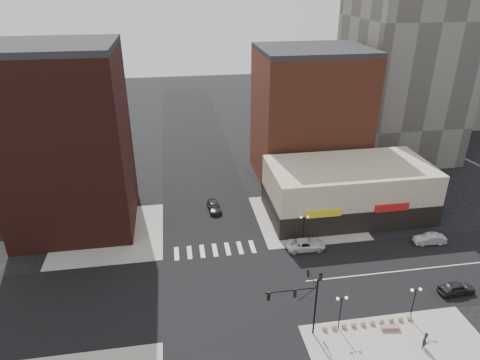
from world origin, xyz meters
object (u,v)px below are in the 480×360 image
object	(u,v)px
stone_bench	(390,328)
street_lamp_se_a	(341,305)
traffic_signal	(306,295)
silver_sedan	(430,239)
street_lamp_se_b	(415,296)
street_lamp_ne	(304,222)
dark_sedan_north	(214,207)
white_suv	(306,245)
pedestrian	(425,340)
dark_sedan_east	(457,288)

from	to	relation	value
stone_bench	street_lamp_se_a	bearing A→B (deg)	176.23
traffic_signal	silver_sedan	bearing A→B (deg)	30.58
street_lamp_se_a	street_lamp_se_b	bearing A→B (deg)	0.00
traffic_signal	stone_bench	bearing A→B (deg)	-7.40
street_lamp_ne	dark_sedan_north	size ratio (longest dim) A/B	0.93
street_lamp_se_a	street_lamp_se_b	xyz separation A→B (m)	(8.00, 0.00, 0.00)
street_lamp_se_a	street_lamp_se_b	distance (m)	8.00
white_suv	traffic_signal	bearing A→B (deg)	163.36
dark_sedan_north	pedestrian	bearing A→B (deg)	-65.58
dark_sedan_east	stone_bench	xyz separation A→B (m)	(-10.25, -4.20, -0.37)
silver_sedan	dark_sedan_north	world-z (taller)	silver_sedan
street_lamp_ne	stone_bench	size ratio (longest dim) A/B	2.12
street_lamp_se_b	dark_sedan_east	bearing A→B (deg)	23.11
pedestrian	stone_bench	size ratio (longest dim) A/B	0.96
traffic_signal	street_lamp_se_b	world-z (taller)	traffic_signal
pedestrian	stone_bench	xyz separation A→B (m)	(-2.08, 2.75, -0.71)
street_lamp_se_a	traffic_signal	bearing A→B (deg)	177.43
street_lamp_se_b	street_lamp_ne	xyz separation A→B (m)	(-7.00, 16.00, 0.00)
silver_sedan	stone_bench	distance (m)	19.07
silver_sedan	dark_sedan_east	bearing A→B (deg)	-9.42
silver_sedan	stone_bench	xyz separation A→B (m)	(-12.86, -14.09, -0.35)
stone_bench	white_suv	bearing A→B (deg)	112.47
street_lamp_se_b	dark_sedan_north	size ratio (longest dim) A/B	0.93
white_suv	stone_bench	bearing A→B (deg)	-162.96
silver_sedan	pedestrian	distance (m)	20.00
pedestrian	dark_sedan_north	bearing A→B (deg)	-104.99
street_lamp_se_a	silver_sedan	bearing A→B (deg)	35.87
street_lamp_se_a	pedestrian	distance (m)	8.52
dark_sedan_east	pedestrian	xyz separation A→B (m)	(-8.17, -6.95, 0.34)
silver_sedan	street_lamp_se_a	bearing A→B (deg)	-48.79
traffic_signal	street_lamp_ne	world-z (taller)	traffic_signal
street_lamp_se_b	silver_sedan	world-z (taller)	street_lamp_se_b
dark_sedan_north	pedestrian	xyz separation A→B (m)	(17.38, -30.68, 0.42)
traffic_signal	white_suv	distance (m)	15.67
dark_sedan_north	street_lamp_se_a	bearing A→B (deg)	-74.62
dark_sedan_east	street_lamp_se_a	bearing A→B (deg)	99.21
white_suv	dark_sedan_east	size ratio (longest dim) A/B	1.23
traffic_signal	white_suv	bearing A→B (deg)	71.75
street_lamp_se_b	stone_bench	size ratio (longest dim) A/B	2.12
street_lamp_se_a	street_lamp_ne	bearing A→B (deg)	86.42
street_lamp_ne	white_suv	distance (m)	2.97
street_lamp_se_a	silver_sedan	world-z (taller)	street_lamp_se_a
dark_sedan_east	silver_sedan	size ratio (longest dim) A/B	0.99
traffic_signal	street_lamp_se_b	distance (m)	11.88
traffic_signal	dark_sedan_east	world-z (taller)	traffic_signal
street_lamp_se_b	street_lamp_ne	bearing A→B (deg)	113.63
street_lamp_se_b	silver_sedan	distance (m)	16.73
dark_sedan_east	stone_bench	world-z (taller)	dark_sedan_east
dark_sedan_east	street_lamp_se_b	bearing A→B (deg)	110.66
white_suv	street_lamp_ne	bearing A→B (deg)	0.11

